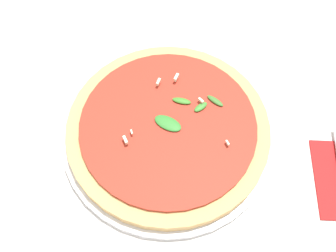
# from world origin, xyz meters

# --- Properties ---
(ground_plane) EXTENTS (6.00, 6.00, 0.00)m
(ground_plane) POSITION_xyz_m (0.00, 0.00, 0.00)
(ground_plane) COLOR silver
(pizza_arugula_main) EXTENTS (0.34, 0.34, 0.05)m
(pizza_arugula_main) POSITION_xyz_m (0.02, 0.02, 0.02)
(pizza_arugula_main) COLOR white
(pizza_arugula_main) RESTS_ON ground_plane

